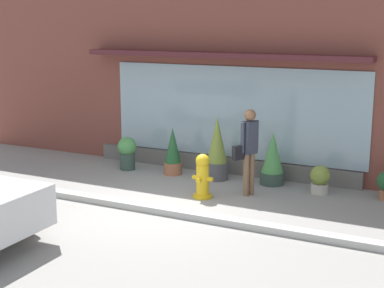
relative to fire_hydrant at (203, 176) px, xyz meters
name	(u,v)px	position (x,y,z in m)	size (l,w,h in m)	color
ground_plane	(156,209)	(-0.47, -1.00, -0.44)	(60.00, 60.00, 0.00)	gray
curb_strip	(151,209)	(-0.47, -1.20, -0.38)	(14.00, 0.24, 0.12)	#B2B2AD
storefront	(226,57)	(-0.47, 2.19, 2.18)	(14.00, 0.81, 5.36)	brown
fire_hydrant	(203,176)	(0.00, 0.00, 0.00)	(0.43, 0.41, 0.88)	gold
pedestrian_with_handbag	(249,146)	(0.74, 0.55, 0.57)	(0.38, 0.58, 1.74)	brown
potted_plant_window_center	(127,152)	(-2.53, 1.20, -0.01)	(0.44, 0.44, 0.77)	#33473D
potted_plant_trailing_edge	(320,179)	(1.99, 1.32, -0.14)	(0.40, 0.40, 0.58)	#B7B2A3
potted_plant_by_entrance	(173,152)	(-1.37, 1.30, 0.08)	(0.41, 0.41, 1.07)	#9E6042
potted_plant_low_front	(217,150)	(-0.30, 1.35, 0.23)	(0.50, 0.50, 1.39)	#4C4C51
potted_plant_window_left	(273,159)	(0.91, 1.53, 0.10)	(0.52, 0.52, 1.13)	#33473D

